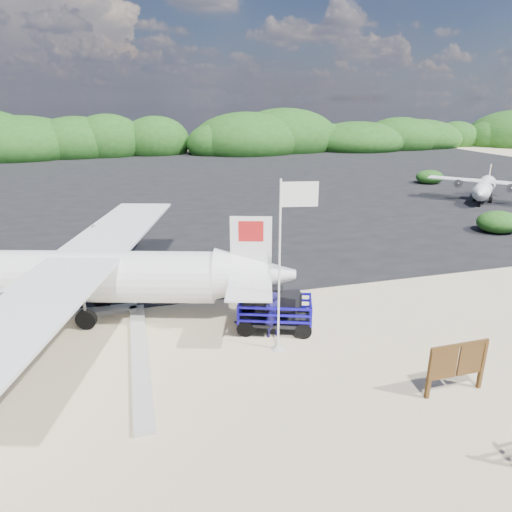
{
  "coord_description": "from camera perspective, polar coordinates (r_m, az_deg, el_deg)",
  "views": [
    {
      "loc": [
        -4.31,
        -10.91,
        7.35
      ],
      "look_at": [
        0.02,
        4.81,
        1.72
      ],
      "focal_mm": 32.0,
      "sensor_mm": 36.0,
      "label": 1
    }
  ],
  "objects": [
    {
      "name": "flagpole",
      "position": [
        14.46,
        2.76,
        -11.52
      ],
      "size": [
        1.12,
        0.63,
        5.29
      ],
      "primitive_type": null,
      "rotation": [
        0.0,
        0.0,
        -0.18
      ],
      "color": "white",
      "rests_on": "ground"
    },
    {
      "name": "asphalt_apron",
      "position": [
        41.78,
        -9.33,
        8.69
      ],
      "size": [
        90.0,
        50.0,
        0.04
      ],
      "primitive_type": null,
      "color": "#B2B2B2",
      "rests_on": "ground"
    },
    {
      "name": "baggage_cart",
      "position": [
        15.57,
        2.36,
        -9.13
      ],
      "size": [
        2.97,
        2.3,
        1.31
      ],
      "primitive_type": null,
      "rotation": [
        0.0,
        0.0,
        -0.35
      ],
      "color": "#140BB1",
      "rests_on": "ground"
    },
    {
      "name": "aircraft_large",
      "position": [
        38.39,
        11.68,
        7.64
      ],
      "size": [
        19.62,
        19.62,
        4.73
      ],
      "primitive_type": null,
      "rotation": [
        0.0,
        0.0,
        2.85
      ],
      "color": "#B2B2B2",
      "rests_on": "ground"
    },
    {
      "name": "crew_b",
      "position": [
        15.66,
        -1.95,
        -5.46
      ],
      "size": [
        0.92,
        0.76,
        1.71
      ],
      "primitive_type": "imported",
      "rotation": [
        0.0,
        0.0,
        3.29
      ],
      "color": "#191652",
      "rests_on": "ground"
    },
    {
      "name": "signboard",
      "position": [
        13.61,
        23.35,
        -15.4
      ],
      "size": [
        1.83,
        0.2,
        1.51
      ],
      "primitive_type": null,
      "rotation": [
        0.0,
        0.0,
        0.01
      ],
      "color": "#553818",
      "rests_on": "ground"
    },
    {
      "name": "vegetation_band",
      "position": [
        66.46,
        -11.84,
        12.33
      ],
      "size": [
        124.0,
        8.0,
        4.4
      ],
      "primitive_type": null,
      "color": "#B2B2B2",
      "rests_on": "ground"
    },
    {
      "name": "aircraft_small",
      "position": [
        47.0,
        -23.66,
        8.49
      ],
      "size": [
        9.42,
        9.42,
        2.4
      ],
      "primitive_type": null,
      "rotation": [
        0.0,
        0.0,
        3.89
      ],
      "color": "#B2B2B2",
      "rests_on": "ground"
    },
    {
      "name": "crew_a",
      "position": [
        14.79,
        2.03,
        -7.29
      ],
      "size": [
        0.64,
        0.49,
        1.57
      ],
      "primitive_type": "imported",
      "rotation": [
        0.0,
        0.0,
        3.35
      ],
      "color": "#191652",
      "rests_on": "ground"
    },
    {
      "name": "ground",
      "position": [
        13.84,
        5.36,
        -13.11
      ],
      "size": [
        160.0,
        160.0,
        0.0
      ],
      "primitive_type": "plane",
      "color": "beige"
    }
  ]
}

